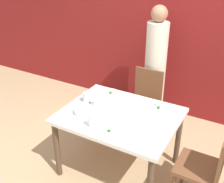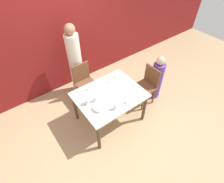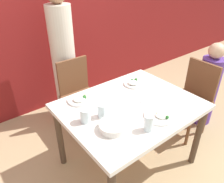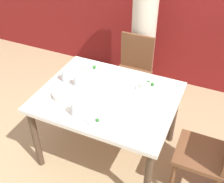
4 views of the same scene
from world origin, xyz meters
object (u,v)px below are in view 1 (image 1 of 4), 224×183
object	(u,v)px
chair_child_spot	(206,166)
bowl_curry	(84,111)
chair_adult_spot	(144,100)
glass_water_tall	(87,97)
plate_rice_adult	(154,109)
person_adult	(155,71)

from	to	relation	value
chair_child_spot	bowl_curry	world-z (taller)	chair_child_spot
chair_adult_spot	glass_water_tall	xyz separation A→B (m)	(-0.37, -0.77, 0.30)
chair_adult_spot	plate_rice_adult	world-z (taller)	chair_adult_spot
chair_child_spot	glass_water_tall	bearing A→B (deg)	-94.08
plate_rice_adult	glass_water_tall	xyz separation A→B (m)	(-0.71, -0.21, 0.04)
person_adult	chair_child_spot	bearing A→B (deg)	-49.89
chair_child_spot	person_adult	bearing A→B (deg)	-139.89
chair_child_spot	plate_rice_adult	size ratio (longest dim) A/B	4.07
chair_adult_spot	chair_child_spot	xyz separation A→B (m)	(0.99, -0.86, 0.00)
chair_child_spot	plate_rice_adult	xyz separation A→B (m)	(-0.65, 0.30, 0.26)
glass_water_tall	plate_rice_adult	bearing A→B (deg)	16.24
person_adult	bowl_curry	bearing A→B (deg)	-101.56
chair_adult_spot	plate_rice_adult	distance (m)	0.70
glass_water_tall	bowl_curry	bearing A→B (deg)	-61.78
chair_child_spot	plate_rice_adult	distance (m)	0.77
chair_child_spot	person_adult	distance (m)	1.57
plate_rice_adult	chair_adult_spot	bearing A→B (deg)	121.14
chair_child_spot	person_adult	world-z (taller)	person_adult
chair_adult_spot	chair_child_spot	world-z (taller)	same
person_adult	glass_water_tall	xyz separation A→B (m)	(-0.37, -1.08, 0.01)
person_adult	chair_adult_spot	bearing A→B (deg)	-90.00
person_adult	bowl_curry	world-z (taller)	person_adult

